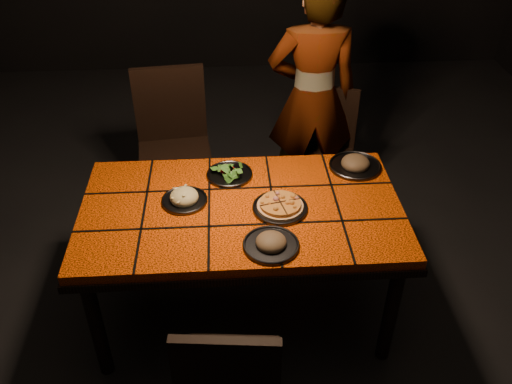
{
  "coord_description": "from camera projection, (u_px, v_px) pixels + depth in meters",
  "views": [
    {
      "loc": [
        -0.06,
        -2.14,
        2.4
      ],
      "look_at": [
        0.07,
        0.02,
        0.82
      ],
      "focal_mm": 38.0,
      "sensor_mm": 36.0,
      "label": 1
    }
  ],
  "objects": [
    {
      "name": "plate_pizza",
      "position": [
        280.0,
        206.0,
        2.67
      ],
      "size": [
        0.28,
        0.28,
        0.04
      ],
      "color": "#3C3C41",
      "rests_on": "dining_table"
    },
    {
      "name": "plate_mushroom_b",
      "position": [
        355.0,
        163.0,
        2.97
      ],
      "size": [
        0.29,
        0.29,
        0.09
      ],
      "color": "#3C3C41",
      "rests_on": "dining_table"
    },
    {
      "name": "chair_far_right",
      "position": [
        324.0,
        142.0,
        3.7
      ],
      "size": [
        0.51,
        0.51,
        0.86
      ],
      "rotation": [
        0.0,
        0.0,
        -0.39
      ],
      "color": "black",
      "rests_on": "ground"
    },
    {
      "name": "diner",
      "position": [
        312.0,
        98.0,
        3.53
      ],
      "size": [
        0.6,
        0.4,
        1.62
      ],
      "primitive_type": "imported",
      "rotation": [
        0.0,
        0.0,
        3.13
      ],
      "color": "brown",
      "rests_on": "ground"
    },
    {
      "name": "plate_mushroom_a",
      "position": [
        271.0,
        243.0,
        2.44
      ],
      "size": [
        0.26,
        0.26,
        0.09
      ],
      "color": "#3C3C41",
      "rests_on": "dining_table"
    },
    {
      "name": "plate_salad",
      "position": [
        229.0,
        172.0,
        2.9
      ],
      "size": [
        0.25,
        0.25,
        0.07
      ],
      "color": "#3C3C41",
      "rests_on": "dining_table"
    },
    {
      "name": "chair_near",
      "position": [
        230.0,
        381.0,
        2.17
      ],
      "size": [
        0.44,
        0.44,
        0.88
      ],
      "rotation": [
        0.0,
        0.0,
        3.04
      ],
      "color": "black",
      "rests_on": "ground"
    },
    {
      "name": "dining_table",
      "position": [
        242.0,
        218.0,
        2.75
      ],
      "size": [
        1.62,
        0.92,
        0.75
      ],
      "color": "#FF4F08",
      "rests_on": "ground"
    },
    {
      "name": "chair_far_left",
      "position": [
        173.0,
        137.0,
        3.57
      ],
      "size": [
        0.51,
        0.51,
        1.03
      ],
      "rotation": [
        0.0,
        0.0,
        0.11
      ],
      "color": "black",
      "rests_on": "ground"
    },
    {
      "name": "room_shell",
      "position": [
        238.0,
        64.0,
        2.26
      ],
      "size": [
        6.04,
        7.04,
        3.08
      ],
      "color": "black",
      "rests_on": "ground"
    },
    {
      "name": "plate_pasta",
      "position": [
        184.0,
        198.0,
        2.71
      ],
      "size": [
        0.23,
        0.23,
        0.08
      ],
      "color": "#3C3C41",
      "rests_on": "dining_table"
    }
  ]
}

